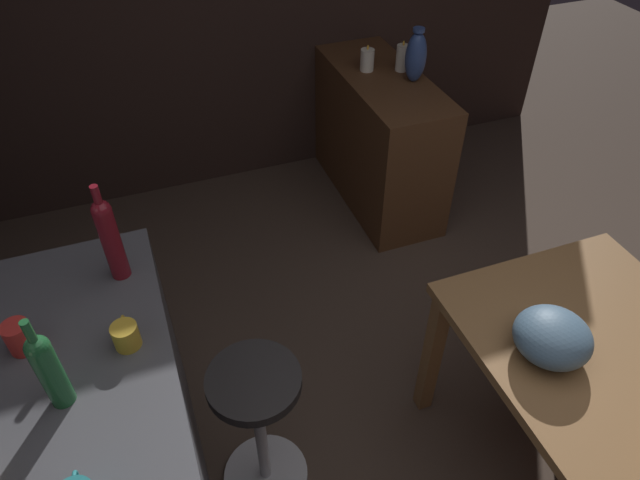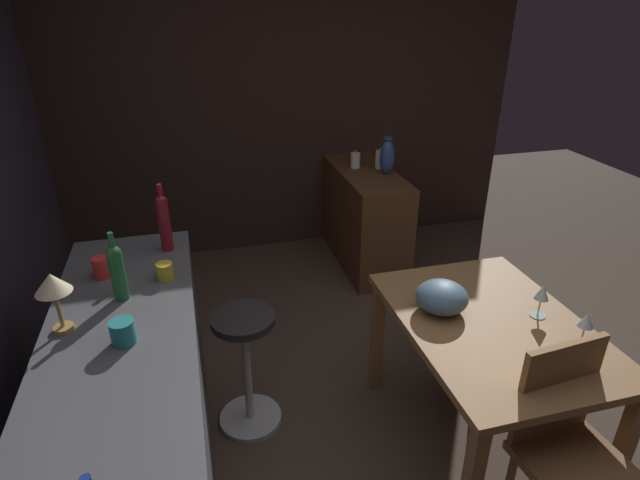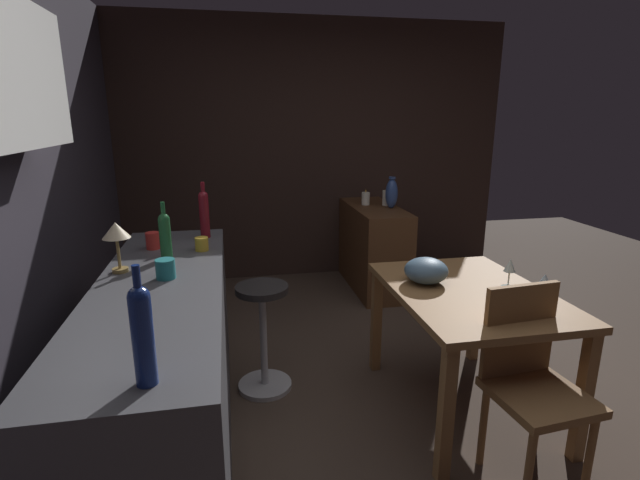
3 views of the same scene
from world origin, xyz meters
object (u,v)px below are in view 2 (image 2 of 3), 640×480
wine_glass_right (586,322)px  cup_teal (123,332)px  wine_bottle_ruby (164,220)px  fruit_bowl (442,297)px  chair_near_window (568,445)px  pillar_candle_tall (355,160)px  sideboard_cabinet (364,217)px  wine_bottle_green (117,270)px  bar_stool (247,367)px  cup_red (102,267)px  wine_glass_left (542,294)px  dining_table (490,339)px  pillar_candle_short (380,160)px  cup_mustard (165,271)px  counter_lamp (53,287)px  vase_ceramic_blue (387,157)px

wine_glass_right → cup_teal: (0.30, 1.88, 0.09)m
wine_glass_right → wine_bottle_ruby: (1.07, 1.72, 0.21)m
fruit_bowl → chair_near_window: bearing=-161.0°
wine_glass_right → pillar_candle_tall: size_ratio=1.05×
sideboard_cabinet → cup_teal: bearing=139.4°
wine_bottle_green → pillar_candle_tall: wine_bottle_green is taller
wine_bottle_green → wine_glass_right: bearing=-108.3°
bar_stool → cup_red: (0.18, 0.63, 0.59)m
bar_stool → pillar_candle_tall: pillar_candle_tall is taller
chair_near_window → wine_glass_left: (0.52, -0.19, 0.36)m
dining_table → pillar_candle_short: 2.09m
cup_teal → cup_mustard: (0.47, -0.15, -0.01)m
chair_near_window → pillar_candle_tall: pillar_candle_tall is taller
cup_red → pillar_candle_short: cup_red is taller
bar_stool → cup_mustard: (0.09, 0.34, 0.57)m
wine_glass_right → fruit_bowl: (0.40, 0.47, -0.04)m
cup_mustard → chair_near_window: bearing=-125.0°
fruit_bowl → pillar_candle_tall: 1.99m
wine_glass_left → pillar_candle_short: bearing=0.3°
wine_bottle_ruby → sideboard_cabinet: bearing=-51.8°
wine_glass_left → cup_red: cup_red is taller
bar_stool → pillar_candle_short: bearing=-39.2°
fruit_bowl → cup_teal: size_ratio=1.93×
wine_glass_left → counter_lamp: bearing=84.3°
dining_table → bar_stool: size_ratio=1.65×
wine_bottle_ruby → cup_mustard: size_ratio=3.22×
counter_lamp → fruit_bowl: bearing=-91.4°
counter_lamp → pillar_candle_short: (1.87, -2.07, -0.21)m
dining_table → wine_bottle_green: (0.39, 1.64, 0.40)m
bar_stool → chair_near_window: bearing=-129.6°
sideboard_cabinet → wine_bottle_green: size_ratio=3.43×
cup_teal → dining_table: bearing=-91.9°
dining_table → chair_near_window: chair_near_window is taller
wine_bottle_green → cup_teal: bearing=-174.4°
chair_near_window → wine_bottle_ruby: (1.36, 1.49, 0.57)m
fruit_bowl → pillar_candle_short: 1.95m
chair_near_window → counter_lamp: bearing=69.0°
wine_bottle_ruby → counter_lamp: bearing=147.5°
chair_near_window → fruit_bowl: 0.79m
wine_bottle_green → cup_red: bearing=24.7°
pillar_candle_short → vase_ceramic_blue: (-0.15, 0.00, 0.07)m
fruit_bowl → wine_glass_left: bearing=-111.3°
wine_glass_right → cup_teal: cup_teal is taller
bar_stool → pillar_candle_tall: size_ratio=4.61×
cup_red → wine_glass_left: bearing=-107.5°
fruit_bowl → counter_lamp: size_ratio=0.96×
wine_bottle_green → vase_ceramic_blue: 2.41m
wine_glass_left → wine_bottle_green: 1.92m
dining_table → bar_stool: bearing=68.9°
cup_teal → cup_mustard: bearing=-17.9°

